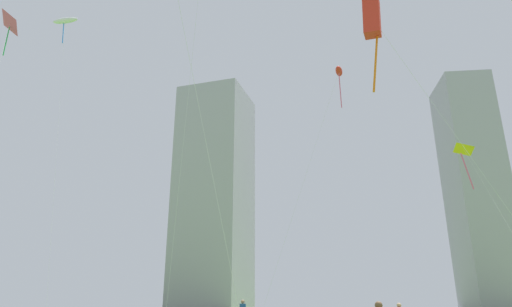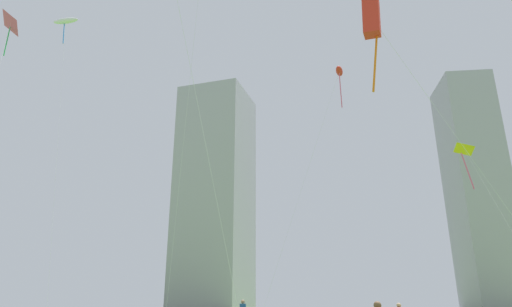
# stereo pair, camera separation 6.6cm
# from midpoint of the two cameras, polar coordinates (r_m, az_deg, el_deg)

# --- Properties ---
(kite_flying_0) EXTENTS (7.77, 3.94, 15.93)m
(kite_flying_0) POSITION_cam_midpoint_polar(r_m,az_deg,el_deg) (23.28, 14.72, 16.52)
(kite_flying_0) COLOR silver
(kite_flying_0) RESTS_ON ground
(kite_flying_1) EXTENTS (4.44, 7.46, 14.20)m
(kite_flying_1) POSITION_cam_midpoint_polar(r_m,az_deg,el_deg) (40.83, 25.36, 0.07)
(kite_flying_1) COLOR silver
(kite_flying_1) RESTS_ON ground
(kite_flying_2) EXTENTS (8.95, 7.63, 29.43)m
(kite_flying_2) POSITION_cam_midpoint_polar(r_m,az_deg,el_deg) (52.67, -29.33, 14.14)
(kite_flying_2) COLOR silver
(kite_flying_2) RESTS_ON ground
(kite_flying_4) EXTENTS (9.37, 4.33, 35.28)m
(kite_flying_4) POSITION_cam_midpoint_polar(r_m,az_deg,el_deg) (61.81, -23.52, 15.45)
(kite_flying_4) COLOR silver
(kite_flying_4) RESTS_ON ground
(kite_flying_5) EXTENTS (8.81, 4.57, 26.28)m
(kite_flying_5) POSITION_cam_midpoint_polar(r_m,az_deg,el_deg) (49.70, 10.65, 10.34)
(kite_flying_5) COLOR silver
(kite_flying_5) RESTS_ON ground
(distant_highrise_0) EXTENTS (22.48, 22.93, 71.24)m
(distant_highrise_0) POSITION_cam_midpoint_polar(r_m,az_deg,el_deg) (145.77, -5.41, -5.26)
(distant_highrise_0) COLOR #A8A8AD
(distant_highrise_0) RESTS_ON ground
(distant_highrise_1) EXTENTS (18.82, 21.92, 71.80)m
(distant_highrise_1) POSITION_cam_midpoint_polar(r_m,az_deg,el_deg) (153.52, 26.52, -3.93)
(distant_highrise_1) COLOR #A8A8AD
(distant_highrise_1) RESTS_ON ground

